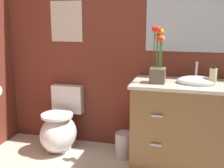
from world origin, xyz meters
TOP-DOWN VIEW (x-y plane):
  - wall_back at (0.20, 1.73)m, footprint 4.43×0.05m
  - toilet at (-0.70, 1.43)m, footprint 0.38×0.59m
  - vanity_cabinet at (0.59, 1.41)m, footprint 0.94×0.56m
  - flower_vase at (0.35, 1.34)m, footprint 0.14×0.14m
  - soap_bottle at (0.85, 1.37)m, footprint 0.07×0.07m
  - trash_bin at (0.02, 1.42)m, footprint 0.18×0.18m
  - wall_poster at (-0.70, 1.70)m, footprint 0.37×0.01m
  - wall_mirror at (0.58, 1.70)m, footprint 0.80×0.01m

SIDE VIEW (x-z plane):
  - trash_bin at x=0.02m, z-range 0.00..0.27m
  - toilet at x=-0.70m, z-range -0.10..0.59m
  - vanity_cabinet at x=0.59m, z-range -0.08..0.94m
  - soap_bottle at x=0.85m, z-range 0.83..1.01m
  - flower_vase at x=0.35m, z-range 0.76..1.28m
  - wall_back at x=0.20m, z-range 0.00..2.50m
  - wall_poster at x=-0.70m, z-range 1.18..1.62m
  - wall_mirror at x=0.58m, z-range 1.10..1.80m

